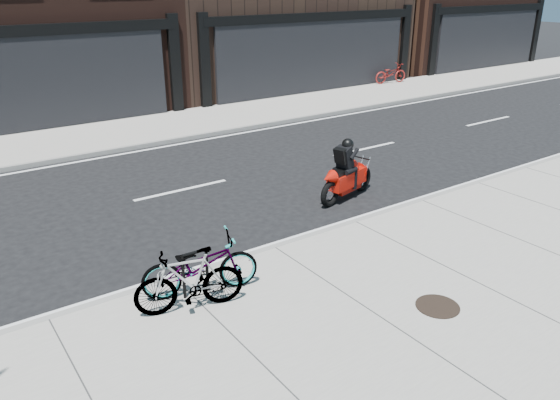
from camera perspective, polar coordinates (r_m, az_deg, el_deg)
ground at (r=11.68m, az=-6.03°, el=-1.87°), size 120.00×120.00×0.00m
sidewalk_near at (r=8.18m, az=11.87°, el=-13.16°), size 60.00×6.00×0.13m
sidewalk_far at (r=18.48m, az=-17.97°, el=6.43°), size 60.00×3.50×0.13m
bike_rack at (r=8.57m, az=-8.85°, el=-7.15°), size 0.45×0.06×0.75m
bicycle_front at (r=8.59m, az=-8.35°, el=-6.77°), size 1.93×1.10×0.96m
bicycle_rear at (r=8.19m, az=-9.48°, el=-8.28°), size 1.69×0.87×0.98m
motorcycle at (r=12.63m, az=7.26°, el=2.80°), size 1.90×0.73×1.44m
bicycle_far at (r=26.95m, az=11.48°, el=12.83°), size 1.78×0.83×0.90m
manhole_cover at (r=8.72m, az=16.14°, el=-10.62°), size 0.67×0.67×0.02m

